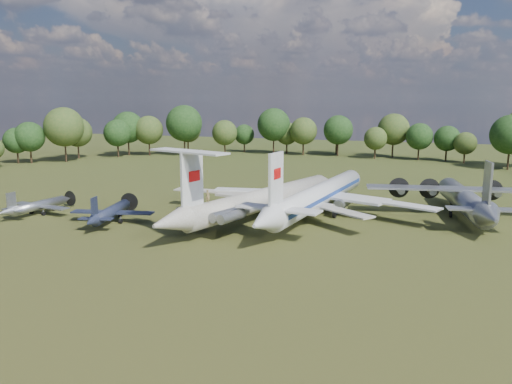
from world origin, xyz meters
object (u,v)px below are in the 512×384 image
(tu104_jet, at_px, (320,199))
(person_on_il62, at_px, (208,196))
(an12_transport, at_px, (464,203))
(small_prop_west, at_px, (111,215))
(il62_airliner, at_px, (264,203))
(small_prop_northwest, at_px, (38,208))

(tu104_jet, distance_m, person_on_il62, 21.08)
(an12_transport, height_order, person_on_il62, person_on_il62)
(person_on_il62, bearing_deg, an12_transport, -134.88)
(small_prop_west, relative_size, person_on_il62, 9.78)
(il62_airliner, relative_size, person_on_il62, 27.24)
(small_prop_west, distance_m, small_prop_northwest, 14.36)
(il62_airliner, height_order, small_prop_northwest, il62_airliner)
(il62_airliner, relative_size, small_prop_northwest, 3.18)
(an12_transport, bearing_deg, tu104_jet, -174.42)
(small_prop_west, xyz_separation_m, person_on_il62, (16.78, -1.97, 4.28))
(small_prop_west, bearing_deg, an12_transport, 10.84)
(tu104_jet, bearing_deg, small_prop_west, -144.03)
(il62_airliner, relative_size, an12_transport, 1.42)
(person_on_il62, bearing_deg, tu104_jet, -113.73)
(small_prop_northwest, bearing_deg, an12_transport, 25.21)
(tu104_jet, xyz_separation_m, small_prop_west, (-28.48, -15.30, -1.22))
(person_on_il62, bearing_deg, il62_airliner, -97.53)
(small_prop_west, bearing_deg, person_on_il62, -18.79)
(il62_airliner, bearing_deg, person_on_il62, -90.00)
(tu104_jet, height_order, an12_transport, tu104_jet)
(an12_transport, bearing_deg, small_prop_west, -166.82)
(person_on_il62, bearing_deg, small_prop_northwest, 5.04)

